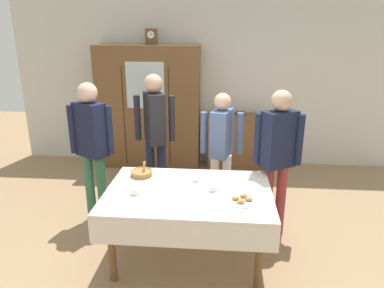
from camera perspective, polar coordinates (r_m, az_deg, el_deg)
ground_plane at (r=4.06m, az=-0.25°, el=-15.87°), size 12.00×12.00×0.00m
back_wall at (r=6.08m, az=2.02°, el=9.45°), size 6.40×0.10×2.70m
dining_table at (r=3.53m, az=-0.62°, el=-9.15°), size 1.62×1.12×0.75m
wall_cabinet at (r=5.97m, az=-6.87°, el=5.81°), size 1.67×0.46×2.01m
mantel_clock at (r=5.82m, az=-6.49°, el=16.69°), size 0.18×0.11×0.24m
bookshelf_low at (r=6.05m, az=7.63°, el=0.49°), size 1.06×0.35×0.90m
book_stack at (r=5.92m, az=7.82°, el=4.85°), size 0.17×0.21×0.04m
tea_cup_front_edge at (r=3.46m, az=-9.15°, el=-7.66°), size 0.13×0.13×0.06m
tea_cup_mid_left at (r=3.49m, az=3.31°, el=-7.20°), size 0.13×0.13×0.06m
tea_cup_near_left at (r=3.70m, az=0.69°, el=-5.62°), size 0.13×0.13×0.06m
bread_basket at (r=3.88m, az=-8.05°, el=-4.55°), size 0.24×0.24×0.16m
pastry_plate at (r=3.34m, az=8.01°, el=-8.86°), size 0.28×0.28×0.05m
spoon_front_edge at (r=3.54m, az=-4.72°, el=-7.31°), size 0.12×0.02×0.01m
spoon_center at (r=3.66m, az=-1.55°, el=-6.34°), size 0.12×0.02×0.01m
person_behind_table_right at (r=4.29m, az=-15.76°, el=0.72°), size 0.52×0.35×1.70m
person_by_cabinet at (r=4.56m, az=-5.96°, el=2.71°), size 0.52×0.41×1.73m
person_beside_shelf at (r=3.96m, az=13.55°, el=-0.89°), size 0.52×0.36×1.66m
person_behind_table_left at (r=4.40m, az=4.73°, el=0.27°), size 0.52×0.40×1.54m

